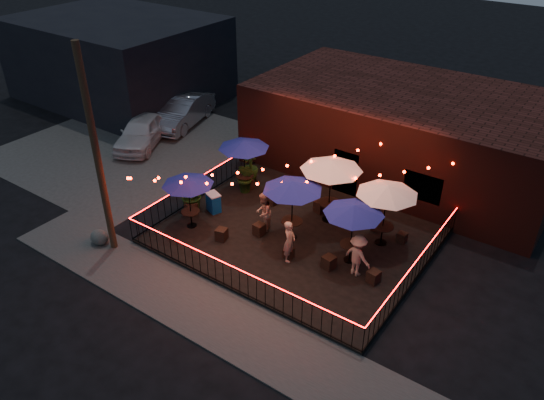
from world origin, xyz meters
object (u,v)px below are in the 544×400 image
(cafe_table_3, at_px, (331,166))
(cooler, at_px, (213,202))
(cafe_table_0, at_px, (188,182))
(cafe_table_5, at_px, (387,191))
(cafe_table_2, at_px, (293,187))
(utility_pole, at_px, (97,155))
(cafe_table_1, at_px, (244,145))
(cafe_table_4, at_px, (354,210))
(boulder, at_px, (99,237))

(cafe_table_3, distance_m, cooler, 5.28)
(cafe_table_0, relative_size, cafe_table_5, 0.88)
(cafe_table_5, distance_m, cooler, 7.35)
(cafe_table_2, relative_size, cafe_table_3, 0.80)
(cafe_table_2, bearing_deg, cafe_table_0, -156.22)
(utility_pole, bearing_deg, cafe_table_2, 39.04)
(cafe_table_1, xyz_separation_m, cooler, (0.01, -2.18, -1.83))
(cafe_table_0, xyz_separation_m, cafe_table_5, (6.82, 3.38, 0.28))
(cafe_table_0, height_order, cafe_table_1, cafe_table_1)
(cafe_table_3, distance_m, cafe_table_4, 2.81)
(utility_pole, bearing_deg, cafe_table_1, 75.65)
(cafe_table_0, bearing_deg, boulder, -127.83)
(cafe_table_0, distance_m, boulder, 4.08)
(utility_pole, bearing_deg, cafe_table_3, 46.80)
(cafe_table_2, relative_size, cafe_table_4, 0.90)
(cafe_table_0, xyz_separation_m, cafe_table_2, (3.78, 1.67, 0.26))
(cafe_table_2, xyz_separation_m, cafe_table_4, (2.56, 0.02, -0.12))
(cafe_table_3, bearing_deg, cooler, -152.71)
(boulder, bearing_deg, cooler, 62.30)
(cafe_table_0, height_order, boulder, cafe_table_0)
(cafe_table_1, relative_size, cafe_table_3, 0.78)
(cafe_table_0, bearing_deg, utility_pole, -120.67)
(cafe_table_1, bearing_deg, cafe_table_2, -26.54)
(cafe_table_0, bearing_deg, cafe_table_4, 14.87)
(cafe_table_1, distance_m, cafe_table_2, 4.23)
(utility_pole, xyz_separation_m, cooler, (1.61, 4.08, -3.42))
(cafe_table_2, distance_m, cooler, 4.23)
(cafe_table_4, bearing_deg, cafe_table_2, -179.59)
(utility_pole, distance_m, cafe_table_2, 7.10)
(cafe_table_1, height_order, cafe_table_3, cafe_table_3)
(cafe_table_2, height_order, boulder, cafe_table_2)
(utility_pole, relative_size, cafe_table_5, 3.12)
(cafe_table_0, xyz_separation_m, cooler, (0.01, 1.38, -1.64))
(cooler, distance_m, boulder, 4.79)
(cafe_table_5, bearing_deg, boulder, -145.40)
(cafe_table_0, xyz_separation_m, cafe_table_1, (-0.00, 3.56, 0.20))
(cafe_table_3, bearing_deg, cafe_table_0, -140.15)
(cafe_table_3, bearing_deg, cafe_table_5, -5.24)
(cafe_table_3, xyz_separation_m, boulder, (-6.54, -6.46, -2.34))
(cafe_table_1, bearing_deg, cafe_table_0, -90.00)
(cafe_table_0, bearing_deg, cafe_table_3, 39.85)
(cafe_table_0, relative_size, cafe_table_3, 0.71)
(cafe_table_0, relative_size, cafe_table_4, 0.80)
(utility_pole, xyz_separation_m, cafe_table_4, (7.95, 4.38, -1.65))
(utility_pole, relative_size, cafe_table_1, 3.23)
(cafe_table_2, xyz_separation_m, cooler, (-3.78, -0.29, -1.89))
(cafe_table_2, bearing_deg, cooler, -175.67)
(cafe_table_1, bearing_deg, cafe_table_5, -1.50)
(cooler, xyz_separation_m, boulder, (-2.23, -4.24, -0.26))
(cafe_table_1, distance_m, cooler, 2.84)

